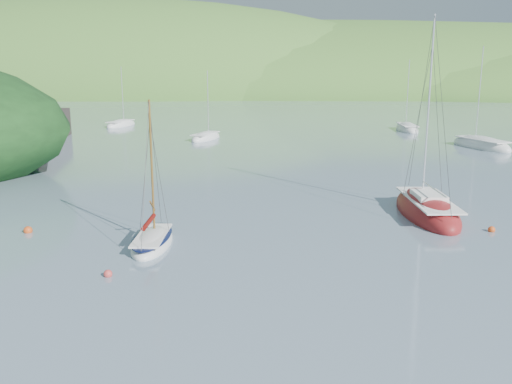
# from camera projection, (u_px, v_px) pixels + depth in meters

# --- Properties ---
(ground) EXTENTS (700.00, 700.00, 0.00)m
(ground) POSITION_uv_depth(u_px,v_px,m) (230.00, 293.00, 24.45)
(ground) COLOR slate
(ground) RESTS_ON ground
(shoreline_hills) EXTENTS (690.00, 135.00, 56.00)m
(shoreline_hills) POSITION_uv_depth(u_px,v_px,m) (255.00, 89.00, 192.62)
(shoreline_hills) COLOR #326D29
(shoreline_hills) RESTS_ON ground
(daysailer_white) EXTENTS (2.15, 5.47, 8.32)m
(daysailer_white) POSITION_uv_depth(u_px,v_px,m) (152.00, 241.00, 30.77)
(daysailer_white) COLOR white
(daysailer_white) RESTS_ON ground
(sloop_red) EXTENTS (3.84, 9.40, 13.60)m
(sloop_red) POSITION_uv_depth(u_px,v_px,m) (427.00, 211.00, 36.67)
(sloop_red) COLOR maroon
(sloop_red) RESTS_ON ground
(distant_sloop_a) EXTENTS (4.17, 6.83, 9.19)m
(distant_sloop_a) POSITION_uv_depth(u_px,v_px,m) (206.00, 138.00, 71.39)
(distant_sloop_a) COLOR white
(distant_sloop_a) RESTS_ON ground
(distant_sloop_b) EXTENTS (2.88, 7.52, 10.61)m
(distant_sloop_b) POSITION_uv_depth(u_px,v_px,m) (407.00, 129.00, 80.07)
(distant_sloop_b) COLOR white
(distant_sloop_b) RESTS_ON ground
(distant_sloop_c) EXTENTS (4.17, 7.05, 9.51)m
(distant_sloop_c) POSITION_uv_depth(u_px,v_px,m) (121.00, 125.00, 85.37)
(distant_sloop_c) COLOR white
(distant_sloop_c) RESTS_ON ground
(distant_sloop_d) EXTENTS (6.32, 9.03, 12.21)m
(distant_sloop_d) POSITION_uv_depth(u_px,v_px,m) (481.00, 146.00, 64.61)
(distant_sloop_d) COLOR white
(distant_sloop_d) RESTS_ON ground
(mooring_buoys) EXTENTS (27.36, 8.68, 0.50)m
(mooring_buoys) POSITION_uv_depth(u_px,v_px,m) (173.00, 239.00, 31.37)
(mooring_buoys) COLOR #CD413D
(mooring_buoys) RESTS_ON ground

